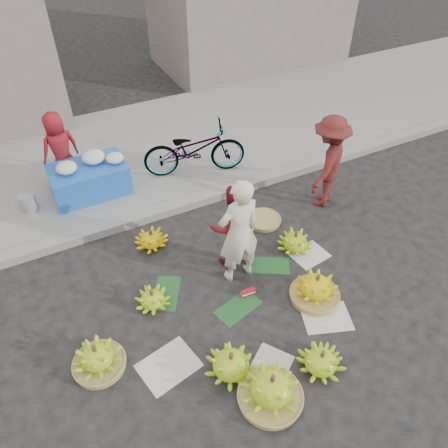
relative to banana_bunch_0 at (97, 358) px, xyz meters
name	(u,v)px	position (x,y,z in m)	size (l,w,h in m)	color
ground	(238,295)	(2.06, 0.22, -0.19)	(80.00, 80.00, 0.00)	black
curb	(179,206)	(2.06, 2.42, -0.11)	(40.00, 0.25, 0.15)	gray
sidewalk	(140,150)	(2.06, 4.52, -0.13)	(40.00, 4.00, 0.12)	gray
newspaper_scatter	(266,337)	(2.06, -0.58, -0.19)	(3.20, 1.80, 0.00)	silver
banana_leaves	(225,288)	(1.96, 0.42, -0.18)	(2.00, 1.00, 0.00)	#184921
banana_bunch_0	(97,358)	(0.00, 0.00, 0.00)	(0.64, 0.64, 0.44)	olive
banana_bunch_1	(231,364)	(1.42, -0.80, -0.02)	(0.68, 0.68, 0.39)	#84B519
banana_bunch_2	(271,389)	(1.66, -1.32, 0.03)	(0.83, 0.83, 0.50)	olive
banana_bunch_3	(321,361)	(2.42, -1.25, -0.04)	(0.68, 0.68, 0.35)	#84B519
banana_bunch_4	(316,288)	(3.02, -0.31, 0.01)	(0.78, 0.78, 0.47)	olive
banana_bunch_5	(295,241)	(3.33, 0.66, -0.04)	(0.65, 0.65, 0.34)	#84B519
banana_bunch_6	(152,299)	(0.92, 0.61, -0.06)	(0.62, 0.62, 0.31)	#84B519
banana_bunch_7	(151,239)	(1.32, 1.76, -0.05)	(0.54, 0.54, 0.32)	yellow
basket_spare	(264,220)	(3.23, 1.44, -0.16)	(0.57, 0.57, 0.07)	olive
incense_stack	(248,292)	(2.20, 0.16, -0.14)	(0.22, 0.07, 0.09)	#AB1223
vendor_cream	(239,232)	(2.25, 0.57, 0.67)	(0.63, 0.41, 1.73)	#EDE3C7
vendor_red	(232,226)	(2.31, 0.89, 0.51)	(0.68, 0.53, 1.39)	maroon
man_striped	(328,162)	(4.44, 1.45, 0.65)	(1.09, 0.63, 1.68)	maroon
flower_table	(89,177)	(0.81, 3.46, 0.24)	(1.32, 0.83, 0.76)	#1B54B4
grey_bucket	(28,203)	(-0.28, 3.43, 0.09)	(0.27, 0.27, 0.31)	gray
flower_vendor	(60,149)	(0.50, 4.00, 0.62)	(0.67, 0.44, 1.38)	maroon
bicycle	(194,149)	(2.74, 3.20, 0.43)	(1.90, 0.66, 1.00)	gray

